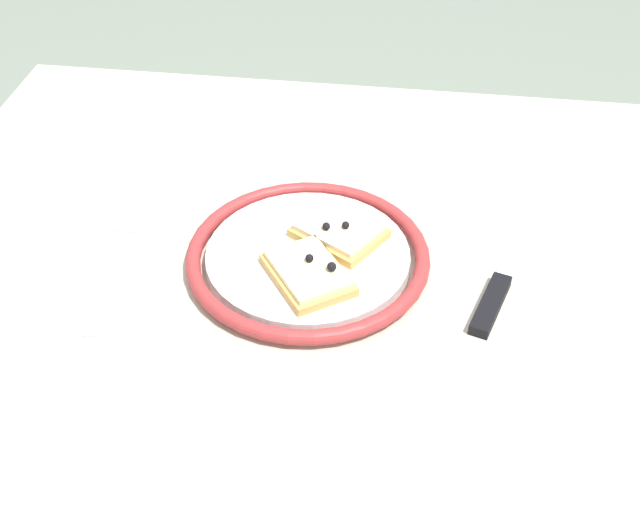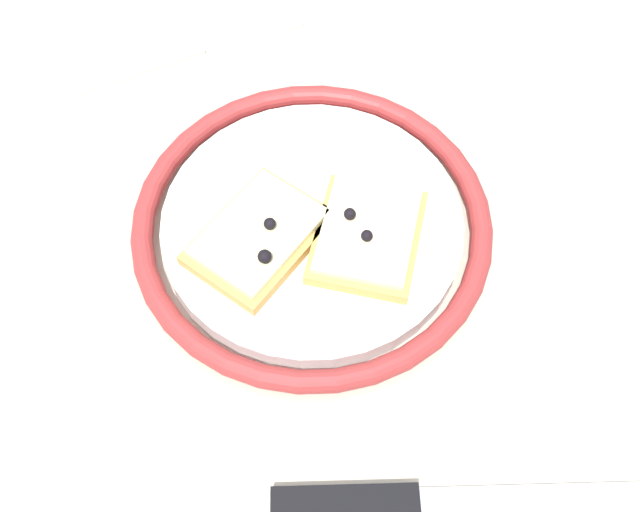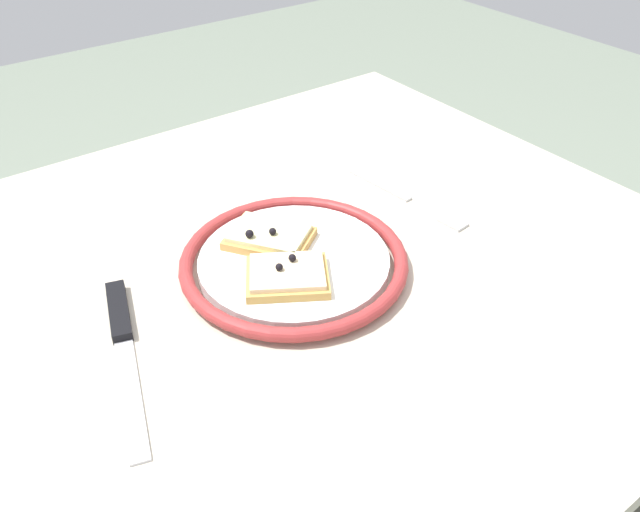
# 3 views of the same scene
# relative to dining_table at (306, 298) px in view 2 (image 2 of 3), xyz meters

# --- Properties ---
(ground_plane) EXTENTS (6.00, 6.00, 0.00)m
(ground_plane) POSITION_rel_dining_table_xyz_m (0.00, 0.00, -0.61)
(ground_plane) COLOR slate
(dining_table) EXTENTS (0.95, 0.82, 0.71)m
(dining_table) POSITION_rel_dining_table_xyz_m (0.00, 0.00, 0.00)
(dining_table) COLOR #BCB29E
(dining_table) RESTS_ON ground_plane
(plate) EXTENTS (0.26, 0.26, 0.02)m
(plate) POSITION_rel_dining_table_xyz_m (-0.00, 0.01, 0.11)
(plate) COLOR white
(plate) RESTS_ON dining_table
(pizza_slice_near) EXTENTS (0.11, 0.11, 0.02)m
(pizza_slice_near) POSITION_rel_dining_table_xyz_m (0.03, 0.04, 0.13)
(pizza_slice_near) COLOR tan
(pizza_slice_near) RESTS_ON plate
(pizza_slice_far) EXTENTS (0.11, 0.12, 0.03)m
(pizza_slice_far) POSITION_rel_dining_table_xyz_m (0.01, -0.04, 0.13)
(pizza_slice_far) COLOR tan
(pizza_slice_far) RESTS_ON plate
(knife) EXTENTS (0.09, 0.23, 0.01)m
(knife) POSITION_rel_dining_table_xyz_m (0.20, -0.01, 0.11)
(knife) COLOR silver
(knife) RESTS_ON dining_table
(fork) EXTENTS (0.04, 0.20, 0.00)m
(fork) POSITION_rel_dining_table_xyz_m (-0.21, -0.03, 0.11)
(fork) COLOR #BCBCBC
(fork) RESTS_ON dining_table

